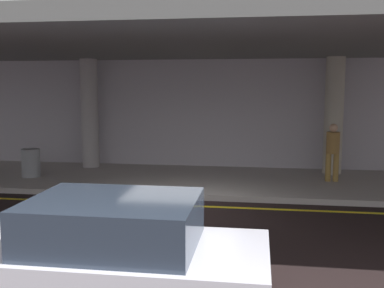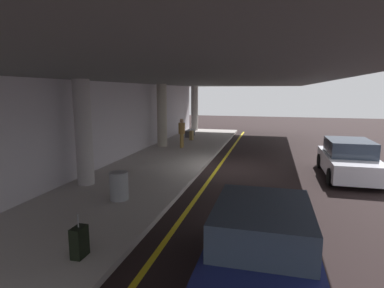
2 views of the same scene
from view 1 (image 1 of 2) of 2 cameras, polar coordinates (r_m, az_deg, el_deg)
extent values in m
plane|color=black|center=(10.67, -0.96, -8.45)|extent=(60.00, 60.00, 0.00)
cube|color=#ACA49F|center=(13.63, 1.18, -4.64)|extent=(26.00, 4.20, 0.15)
cube|color=yellow|center=(11.10, -0.57, -7.80)|extent=(26.00, 0.14, 0.01)
cylinder|color=#A8A1A2|center=(15.72, -12.78, 3.76)|extent=(0.58, 0.58, 3.65)
cylinder|color=#B1A898|center=(14.83, 17.46, 3.41)|extent=(0.58, 0.58, 3.65)
cube|color=slate|center=(12.89, 0.94, 11.99)|extent=(28.00, 13.20, 0.30)
cube|color=#B5AEB7|center=(15.61, 2.25, 3.64)|extent=(26.00, 0.30, 3.80)
cube|color=white|center=(6.11, -10.65, -15.42)|extent=(4.10, 1.80, 0.70)
cube|color=#2D3847|center=(5.86, -9.86, -9.64)|extent=(2.10, 1.60, 0.60)
cylinder|color=black|center=(6.70, 3.30, -15.32)|extent=(0.64, 0.22, 0.64)
cylinder|color=black|center=(7.43, -18.55, -13.39)|extent=(0.64, 0.22, 0.64)
cylinder|color=olive|center=(13.71, 16.80, -2.82)|extent=(0.16, 0.16, 0.82)
cylinder|color=olive|center=(13.74, 17.71, -2.83)|extent=(0.16, 0.16, 0.82)
cylinder|color=olive|center=(13.62, 17.37, 0.15)|extent=(0.38, 0.38, 0.62)
sphere|color=tan|center=(13.58, 17.44, 1.96)|extent=(0.24, 0.24, 0.24)
cylinder|color=gray|center=(14.65, -19.67, -2.24)|extent=(0.56, 0.56, 0.85)
camera|label=2|loc=(17.32, -53.17, 6.07)|focal=29.37mm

